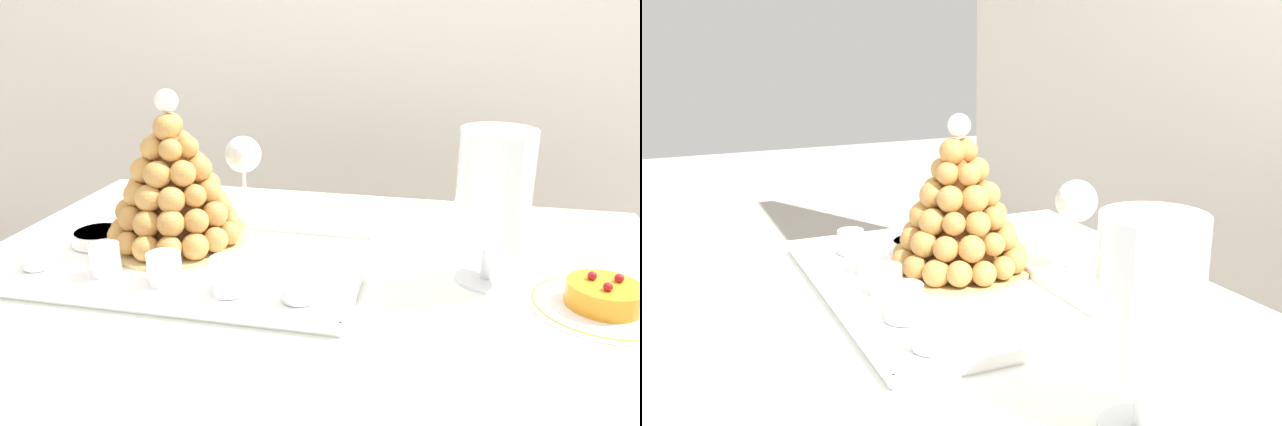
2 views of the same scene
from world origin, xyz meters
The scene contains 12 objects.
buffet_table centered at (0.00, 0.00, 0.63)m, with size 1.28×0.97×0.73m.
serving_tray centered at (-0.23, 0.00, 0.73)m, with size 0.64×0.38×0.02m.
croquembouche centered at (-0.28, 0.07, 0.85)m, with size 0.26×0.26×0.30m.
dessert_cup_left centered at (-0.48, -0.08, 0.76)m, with size 0.05×0.05×0.05m.
dessert_cup_mid_left centered at (-0.34, -0.08, 0.76)m, with size 0.05×0.05×0.05m.
dessert_cup_centre centered at (-0.23, -0.09, 0.76)m, with size 0.06×0.06×0.05m.
dessert_cup_mid_right centered at (-0.11, -0.10, 0.76)m, with size 0.06×0.06×0.06m.
dessert_cup_right centered at (0.01, -0.09, 0.76)m, with size 0.06×0.06×0.06m.
creme_brulee_ramekin centered at (-0.43, 0.05, 0.75)m, with size 0.10×0.10×0.02m.
macaron_goblet centered at (0.29, 0.05, 0.89)m, with size 0.12×0.12×0.26m.
fruit_tart_plate centered at (0.47, -0.01, 0.74)m, with size 0.22×0.22×0.06m.
wine_glass centered at (-0.22, 0.29, 0.86)m, with size 0.08×0.08×0.18m.
Camera 1 is at (0.22, -0.92, 1.18)m, focal length 33.80 mm.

